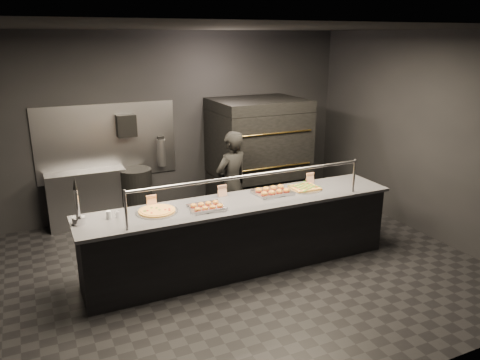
{
  "coord_description": "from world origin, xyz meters",
  "views": [
    {
      "loc": [
        -2.36,
        -5.02,
        2.91
      ],
      "look_at": [
        0.07,
        0.2,
        1.13
      ],
      "focal_mm": 35.0,
      "sensor_mm": 36.0,
      "label": 1
    }
  ],
  "objects_px": {
    "prep_shelf": "(88,199)",
    "trash_bin": "(137,195)",
    "beer_tap": "(78,211)",
    "pizza_oven": "(258,155)",
    "service_counter": "(242,234)",
    "fire_extinguisher": "(161,152)",
    "towel_dispenser": "(126,126)",
    "square_pizza": "(305,188)",
    "slider_tray_b": "(273,191)",
    "slider_tray_a": "(207,207)",
    "worker": "(232,184)",
    "round_pizza": "(157,211)"
  },
  "relations": [
    {
      "from": "round_pizza",
      "to": "pizza_oven",
      "type": "bearing_deg",
      "value": 38.82
    },
    {
      "from": "pizza_oven",
      "to": "slider_tray_b",
      "type": "distance_m",
      "value": 1.93
    },
    {
      "from": "service_counter",
      "to": "round_pizza",
      "type": "bearing_deg",
      "value": 176.13
    },
    {
      "from": "fire_extinguisher",
      "to": "beer_tap",
      "type": "relative_size",
      "value": 0.93
    },
    {
      "from": "service_counter",
      "to": "slider_tray_a",
      "type": "distance_m",
      "value": 0.69
    },
    {
      "from": "worker",
      "to": "towel_dispenser",
      "type": "bearing_deg",
      "value": -67.37
    },
    {
      "from": "service_counter",
      "to": "round_pizza",
      "type": "xyz_separation_m",
      "value": [
        -1.07,
        0.07,
        0.47
      ]
    },
    {
      "from": "slider_tray_a",
      "to": "square_pizza",
      "type": "xyz_separation_m",
      "value": [
        1.48,
        0.14,
        -0.01
      ]
    },
    {
      "from": "pizza_oven",
      "to": "slider_tray_b",
      "type": "relative_size",
      "value": 3.61
    },
    {
      "from": "fire_extinguisher",
      "to": "round_pizza",
      "type": "xyz_separation_m",
      "value": [
        -0.72,
        -2.33,
        -0.12
      ]
    },
    {
      "from": "worker",
      "to": "slider_tray_a",
      "type": "bearing_deg",
      "value": 34.05
    },
    {
      "from": "towel_dispenser",
      "to": "beer_tap",
      "type": "height_order",
      "value": "towel_dispenser"
    },
    {
      "from": "pizza_oven",
      "to": "beer_tap",
      "type": "relative_size",
      "value": 3.53
    },
    {
      "from": "fire_extinguisher",
      "to": "trash_bin",
      "type": "xyz_separation_m",
      "value": [
        -0.5,
        -0.18,
        -0.63
      ]
    },
    {
      "from": "service_counter",
      "to": "beer_tap",
      "type": "relative_size",
      "value": 7.58
    },
    {
      "from": "round_pizza",
      "to": "fire_extinguisher",
      "type": "bearing_deg",
      "value": 72.78
    },
    {
      "from": "towel_dispenser",
      "to": "square_pizza",
      "type": "xyz_separation_m",
      "value": [
        1.88,
        -2.32,
        -0.61
      ]
    },
    {
      "from": "service_counter",
      "to": "prep_shelf",
      "type": "bearing_deg",
      "value": 124.59
    },
    {
      "from": "beer_tap",
      "to": "fire_extinguisher",
      "type": "bearing_deg",
      "value": 55.38
    },
    {
      "from": "slider_tray_a",
      "to": "slider_tray_b",
      "type": "bearing_deg",
      "value": 9.63
    },
    {
      "from": "fire_extinguisher",
      "to": "round_pizza",
      "type": "distance_m",
      "value": 2.44
    },
    {
      "from": "fire_extinguisher",
      "to": "round_pizza",
      "type": "bearing_deg",
      "value": -107.22
    },
    {
      "from": "fire_extinguisher",
      "to": "slider_tray_a",
      "type": "bearing_deg",
      "value": -93.39
    },
    {
      "from": "service_counter",
      "to": "round_pizza",
      "type": "distance_m",
      "value": 1.17
    },
    {
      "from": "fire_extinguisher",
      "to": "beer_tap",
      "type": "height_order",
      "value": "beer_tap"
    },
    {
      "from": "beer_tap",
      "to": "worker",
      "type": "xyz_separation_m",
      "value": [
        2.27,
        0.95,
        -0.27
      ]
    },
    {
      "from": "fire_extinguisher",
      "to": "square_pizza",
      "type": "distance_m",
      "value": 2.68
    },
    {
      "from": "square_pizza",
      "to": "slider_tray_b",
      "type": "bearing_deg",
      "value": 177.08
    },
    {
      "from": "service_counter",
      "to": "beer_tap",
      "type": "bearing_deg",
      "value": 177.57
    },
    {
      "from": "prep_shelf",
      "to": "trash_bin",
      "type": "xyz_separation_m",
      "value": [
        0.75,
        -0.1,
        -0.02
      ]
    },
    {
      "from": "trash_bin",
      "to": "fire_extinguisher",
      "type": "bearing_deg",
      "value": 19.95
    },
    {
      "from": "towel_dispenser",
      "to": "round_pizza",
      "type": "relative_size",
      "value": 0.7
    },
    {
      "from": "pizza_oven",
      "to": "fire_extinguisher",
      "type": "xyz_separation_m",
      "value": [
        -1.55,
        0.5,
        0.09
      ]
    },
    {
      "from": "square_pizza",
      "to": "worker",
      "type": "relative_size",
      "value": 0.28
    },
    {
      "from": "trash_bin",
      "to": "beer_tap",
      "type": "bearing_deg",
      "value": -117.32
    },
    {
      "from": "trash_bin",
      "to": "square_pizza",
      "type": "bearing_deg",
      "value": -49.61
    },
    {
      "from": "service_counter",
      "to": "prep_shelf",
      "type": "height_order",
      "value": "service_counter"
    },
    {
      "from": "service_counter",
      "to": "beer_tap",
      "type": "distance_m",
      "value": 2.04
    },
    {
      "from": "slider_tray_b",
      "to": "beer_tap",
      "type": "bearing_deg",
      "value": -179.64
    },
    {
      "from": "square_pizza",
      "to": "beer_tap",
      "type": "bearing_deg",
      "value": 179.82
    },
    {
      "from": "service_counter",
      "to": "fire_extinguisher",
      "type": "relative_size",
      "value": 8.12
    },
    {
      "from": "prep_shelf",
      "to": "service_counter",
      "type": "bearing_deg",
      "value": -55.41
    },
    {
      "from": "service_counter",
      "to": "slider_tray_b",
      "type": "bearing_deg",
      "value": 11.11
    },
    {
      "from": "worker",
      "to": "square_pizza",
      "type": "bearing_deg",
      "value": 104.93
    },
    {
      "from": "towel_dispenser",
      "to": "fire_extinguisher",
      "type": "xyz_separation_m",
      "value": [
        0.55,
        0.01,
        -0.49
      ]
    },
    {
      "from": "round_pizza",
      "to": "towel_dispenser",
      "type": "bearing_deg",
      "value": 85.77
    },
    {
      "from": "service_counter",
      "to": "towel_dispenser",
      "type": "distance_m",
      "value": 2.78
    },
    {
      "from": "slider_tray_b",
      "to": "square_pizza",
      "type": "relative_size",
      "value": 1.17
    },
    {
      "from": "fire_extinguisher",
      "to": "beer_tap",
      "type": "xyz_separation_m",
      "value": [
        -1.6,
        -2.32,
        0.01
      ]
    },
    {
      "from": "pizza_oven",
      "to": "trash_bin",
      "type": "height_order",
      "value": "pizza_oven"
    }
  ]
}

